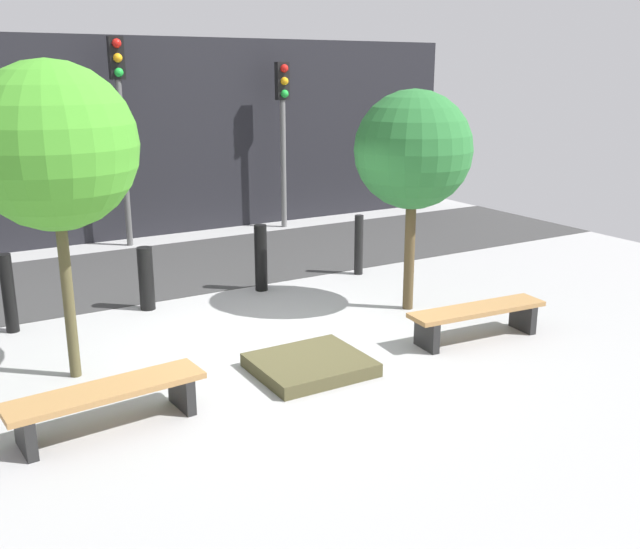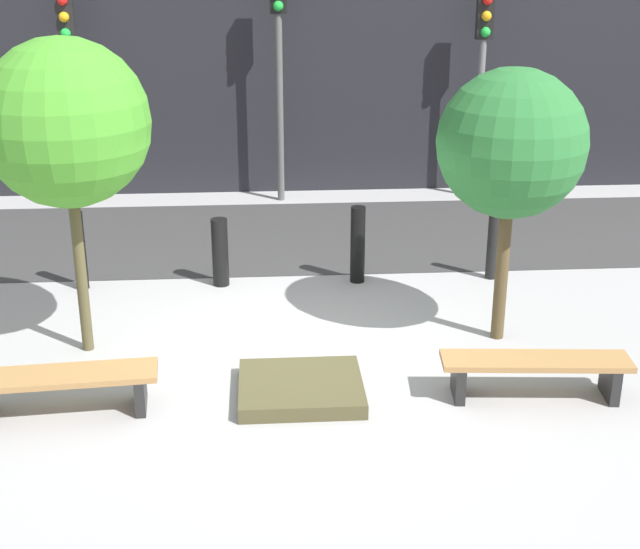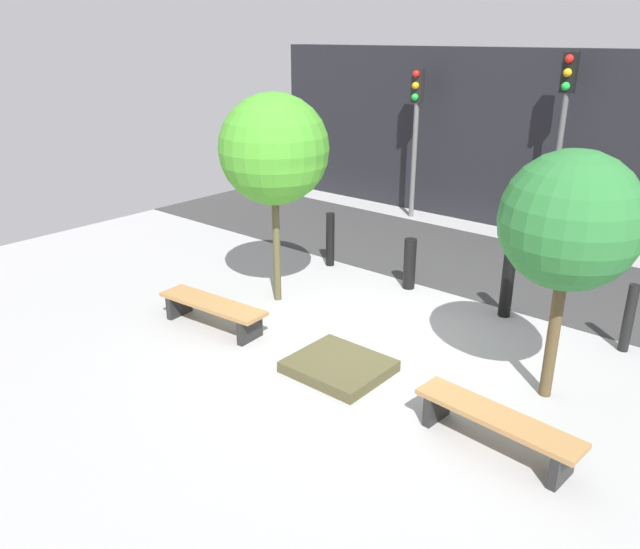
{
  "view_description": "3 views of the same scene",
  "coord_description": "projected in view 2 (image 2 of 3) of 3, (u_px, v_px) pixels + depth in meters",
  "views": [
    {
      "loc": [
        -3.8,
        -7.58,
        3.35
      ],
      "look_at": [
        0.21,
        -0.8,
        1.1
      ],
      "focal_mm": 40.0,
      "sensor_mm": 36.0,
      "label": 1
    },
    {
      "loc": [
        -0.36,
        -9.05,
        4.42
      ],
      "look_at": [
        0.24,
        -0.29,
        1.08
      ],
      "focal_mm": 50.0,
      "sensor_mm": 36.0,
      "label": 2
    },
    {
      "loc": [
        4.65,
        -6.8,
        4.32
      ],
      "look_at": [
        -0.41,
        -0.85,
        1.3
      ],
      "focal_mm": 35.0,
      "sensor_mm": 36.0,
      "label": 3
    }
  ],
  "objects": [
    {
      "name": "traffic_light_west",
      "position": [
        69.0,
        61.0,
        14.82
      ],
      "size": [
        0.28,
        0.27,
        3.57
      ],
      "color": "#606060",
      "rests_on": "ground"
    },
    {
      "name": "planter_bed",
      "position": [
        301.0,
        388.0,
        9.14
      ],
      "size": [
        1.27,
        1.12,
        0.16
      ],
      "primitive_type": "cube",
      "color": "#4A452A",
      "rests_on": "ground"
    },
    {
      "name": "bench_left",
      "position": [
        60.0,
        384.0,
        8.71
      ],
      "size": [
        1.93,
        0.62,
        0.43
      ],
      "rotation": [
        0.0,
        0.0,
        0.08
      ],
      "color": "black",
      "rests_on": "ground"
    },
    {
      "name": "bollard_left",
      "position": [
        220.0,
        252.0,
        11.9
      ],
      "size": [
        0.22,
        0.22,
        0.93
      ],
      "primitive_type": "cylinder",
      "color": "black",
      "rests_on": "ground"
    },
    {
      "name": "bench_right",
      "position": [
        535.0,
        369.0,
        9.02
      ],
      "size": [
        1.93,
        0.58,
        0.44
      ],
      "rotation": [
        0.0,
        0.0,
        -0.08
      ],
      "color": "black",
      "rests_on": "ground"
    },
    {
      "name": "ground_plane",
      "position": [
        297.0,
        355.0,
        10.04
      ],
      "size": [
        18.0,
        18.0,
        0.0
      ],
      "primitive_type": "plane",
      "color": "#9D9D9D"
    },
    {
      "name": "bollard_right",
      "position": [
        493.0,
        243.0,
        12.11
      ],
      "size": [
        0.15,
        0.15,
        1.03
      ],
      "primitive_type": "cylinder",
      "color": "black",
      "rests_on": "ground"
    },
    {
      "name": "traffic_light_mid_east",
      "position": [
        483.0,
        58.0,
        15.27
      ],
      "size": [
        0.28,
        0.27,
        3.55
      ],
      "color": "slate",
      "rests_on": "ground"
    },
    {
      "name": "tree_behind_right_bench",
      "position": [
        512.0,
        145.0,
        9.67
      ],
      "size": [
        1.65,
        1.65,
        3.14
      ],
      "color": "#4E3F26",
      "rests_on": "ground"
    },
    {
      "name": "building_facade",
      "position": [
        278.0,
        79.0,
        15.99
      ],
      "size": [
        16.2,
        0.5,
        4.04
      ],
      "primitive_type": "cube",
      "color": "black",
      "rests_on": "ground"
    },
    {
      "name": "traffic_light_mid_west",
      "position": [
        279.0,
        43.0,
        14.95
      ],
      "size": [
        0.28,
        0.27,
        3.99
      ],
      "color": "#535353",
      "rests_on": "ground"
    },
    {
      "name": "bollard_far_left",
      "position": [
        79.0,
        251.0,
        11.75
      ],
      "size": [
        0.17,
        0.17,
        1.07
      ],
      "primitive_type": "cylinder",
      "color": "black",
      "rests_on": "ground"
    },
    {
      "name": "road_strip",
      "position": [
        285.0,
        236.0,
        14.0
      ],
      "size": [
        18.0,
        3.55,
        0.01
      ],
      "primitive_type": "cube",
      "color": "#363636",
      "rests_on": "ground"
    },
    {
      "name": "bollard_center",
      "position": [
        358.0,
        245.0,
        11.99
      ],
      "size": [
        0.2,
        0.2,
        1.06
      ],
      "primitive_type": "cylinder",
      "color": "black",
      "rests_on": "ground"
    },
    {
      "name": "tree_behind_left_bench",
      "position": [
        66.0,
        124.0,
        9.26
      ],
      "size": [
        1.78,
        1.78,
        3.49
      ],
      "color": "#4D472B",
      "rests_on": "ground"
    }
  ]
}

